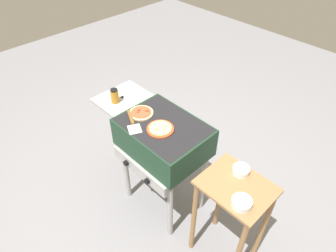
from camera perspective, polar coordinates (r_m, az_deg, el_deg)
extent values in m
plane|color=gray|center=(2.80, -0.73, -13.92)|extent=(8.00, 8.00, 0.00)
cube|color=#193823|center=(2.21, -0.90, -2.14)|extent=(0.64, 0.48, 0.24)
cube|color=black|center=(2.14, -0.93, 0.14)|extent=(0.61, 0.46, 0.01)
cube|color=#9E9E9E|center=(2.44, -8.72, 5.32)|extent=(0.32, 0.41, 0.02)
cube|color=#9E9E9E|center=(2.51, -8.47, 3.25)|extent=(0.02, 0.02, 0.24)
cube|color=#9E9E9E|center=(2.22, -5.63, -8.42)|extent=(0.58, 0.02, 0.10)
cylinder|color=black|center=(2.28, -8.04, -7.06)|extent=(0.04, 0.02, 0.04)
cylinder|color=black|center=(2.15, -4.06, -10.51)|extent=(0.04, 0.02, 0.04)
cylinder|color=#9E9E9E|center=(2.61, -8.01, -8.46)|extent=(0.04, 0.04, 0.66)
cylinder|color=#9E9E9E|center=(2.35, 0.41, -15.75)|extent=(0.04, 0.04, 0.66)
cylinder|color=#9E9E9E|center=(2.76, -1.79, -4.39)|extent=(0.04, 0.04, 0.66)
cylinder|color=#9E9E9E|center=(2.52, 6.72, -10.63)|extent=(0.04, 0.04, 0.66)
cylinder|color=#C64723|center=(2.09, -1.48, -0.57)|extent=(0.19, 0.19, 0.01)
cylinder|color=#EDD17A|center=(2.09, -1.48, -0.39)|extent=(0.16, 0.16, 0.01)
sphere|color=#F29F86|center=(2.06, -1.93, -0.64)|extent=(0.02, 0.02, 0.02)
sphere|color=#C5DA84|center=(2.10, -0.67, 0.16)|extent=(0.03, 0.03, 0.03)
sphere|color=#E4DB85|center=(2.06, -0.70, -0.62)|extent=(0.02, 0.02, 0.02)
sphere|color=#EEE080|center=(2.07, -2.54, -0.49)|extent=(0.03, 0.03, 0.03)
cylinder|color=beige|center=(2.24, -5.14, 2.49)|extent=(0.18, 0.18, 0.01)
cylinder|color=#D14C2D|center=(2.23, -5.15, 2.67)|extent=(0.15, 0.15, 0.01)
sphere|color=#EB4729|center=(2.23, -4.08, 2.98)|extent=(0.03, 0.03, 0.03)
sphere|color=#A04224|center=(2.24, -5.80, 2.97)|extent=(0.02, 0.02, 0.02)
sphere|color=#B54025|center=(2.25, -5.58, 3.09)|extent=(0.02, 0.02, 0.02)
sphere|color=#A05028|center=(2.22, -5.85, 2.67)|extent=(0.02, 0.02, 0.02)
cylinder|color=#B77A1E|center=(2.36, -10.14, 5.58)|extent=(0.06, 0.06, 0.11)
cylinder|color=black|center=(2.33, -10.30, 6.76)|extent=(0.06, 0.06, 0.01)
cube|color=#B7BABF|center=(2.10, -6.39, -0.62)|extent=(0.13, 0.13, 0.01)
cube|color=brown|center=(2.20, -7.14, 1.63)|extent=(0.15, 0.09, 0.02)
cube|color=olive|center=(1.92, 13.00, -11.22)|extent=(0.44, 0.36, 0.02)
cylinder|color=olive|center=(2.23, 4.95, -17.22)|extent=(0.04, 0.04, 0.79)
cylinder|color=olive|center=(2.38, 9.93, -12.77)|extent=(0.04, 0.04, 0.79)
cylinder|color=olive|center=(2.29, 17.72, -17.88)|extent=(0.04, 0.04, 0.79)
cylinder|color=silver|center=(1.81, 13.89, -14.05)|extent=(0.12, 0.12, 0.04)
cylinder|color=#996B47|center=(1.82, 13.85, -14.18)|extent=(0.10, 0.10, 0.02)
cylinder|color=silver|center=(1.97, 13.76, -8.23)|extent=(0.11, 0.11, 0.04)
cylinder|color=beige|center=(1.97, 13.72, -8.36)|extent=(0.09, 0.09, 0.02)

